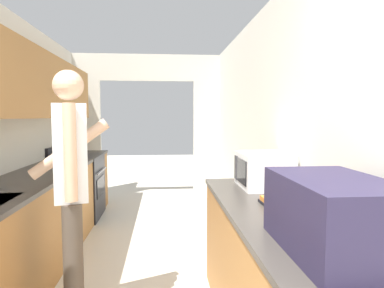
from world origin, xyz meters
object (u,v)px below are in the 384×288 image
at_px(range_oven, 78,186).
at_px(microwave, 263,170).
at_px(person, 71,190).
at_px(book_stack, 284,201).
at_px(suitcase, 333,215).

relative_size(range_oven, microwave, 2.21).
relative_size(person, microwave, 3.75).
height_order(person, book_stack, person).
xyz_separation_m(range_oven, book_stack, (1.94, -2.92, 0.48)).
height_order(suitcase, book_stack, suitcase).
bearing_deg(microwave, range_oven, 130.53).
height_order(range_oven, book_stack, range_oven).
bearing_deg(book_stack, microwave, 85.28).
bearing_deg(suitcase, microwave, 85.73).
bearing_deg(suitcase, range_oven, 117.67).
height_order(suitcase, microwave, suitcase).
relative_size(range_oven, book_stack, 3.27).
distance_m(person, suitcase, 1.66).
bearing_deg(suitcase, person, 141.80).
relative_size(person, suitcase, 2.61).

